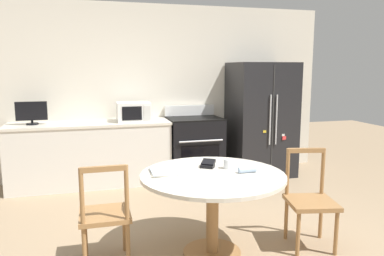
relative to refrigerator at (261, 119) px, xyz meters
name	(u,v)px	position (x,y,z in m)	size (l,w,h in m)	color
ground_plane	(216,248)	(-1.47, -2.19, -0.87)	(14.00, 14.00, 0.00)	#9E8466
back_wall	(162,91)	(-1.47, 0.46, 0.43)	(5.20, 0.10, 2.60)	silver
kitchen_counter	(91,154)	(-2.57, 0.10, -0.42)	(2.23, 0.64, 0.90)	silver
refrigerator	(261,119)	(0.00, 0.00, 0.00)	(0.93, 0.81, 1.74)	black
oven_range	(194,147)	(-1.05, 0.07, -0.40)	(0.79, 0.68, 1.08)	black
microwave	(134,112)	(-1.96, 0.08, 0.17)	(0.47, 0.38, 0.27)	white
countertop_tv	(32,112)	(-3.32, 0.11, 0.20)	(0.40, 0.16, 0.31)	black
dining_table	(213,188)	(-1.55, -2.28, -0.26)	(1.27, 1.27, 0.75)	beige
dining_chair_right	(310,201)	(-0.62, -2.36, -0.43)	(0.50, 0.50, 0.90)	#9E7042
dining_chair_left	(105,215)	(-2.47, -2.21, -0.43)	(0.42, 0.42, 0.90)	#9E7042
candle_glass	(228,165)	(-1.36, -2.16, -0.09)	(0.08, 0.08, 0.09)	silver
folded_napkin	(247,170)	(-1.25, -2.33, -0.10)	(0.16, 0.06, 0.05)	#A3BCDB
wallet	(208,164)	(-1.52, -2.07, -0.10)	(0.17, 0.17, 0.07)	black
mail_stack	(164,172)	(-1.96, -2.14, -0.11)	(0.28, 0.34, 0.02)	white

